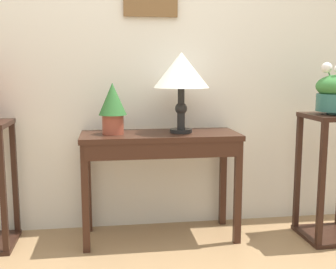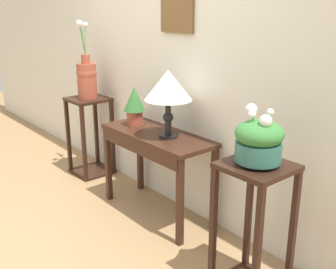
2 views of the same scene
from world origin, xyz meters
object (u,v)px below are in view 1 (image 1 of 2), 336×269
at_px(potted_plant_on_console, 113,106).
at_px(pedestal_stand_right, 332,177).
at_px(console_table, 160,150).
at_px(table_lamp, 181,73).

bearing_deg(potted_plant_on_console, pedestal_stand_right, -6.89).
height_order(console_table, potted_plant_on_console, potted_plant_on_console).
xyz_separation_m(console_table, table_lamp, (0.14, 0.02, 0.51)).
xyz_separation_m(console_table, potted_plant_on_console, (-0.31, 0.02, 0.30)).
height_order(table_lamp, potted_plant_on_console, table_lamp).
bearing_deg(pedestal_stand_right, potted_plant_on_console, 173.11).
xyz_separation_m(potted_plant_on_console, pedestal_stand_right, (1.47, -0.18, -0.49)).
distance_m(potted_plant_on_console, pedestal_stand_right, 1.56).
bearing_deg(console_table, pedestal_stand_right, -7.58).
xyz_separation_m(table_lamp, potted_plant_on_console, (-0.46, 0.00, -0.21)).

